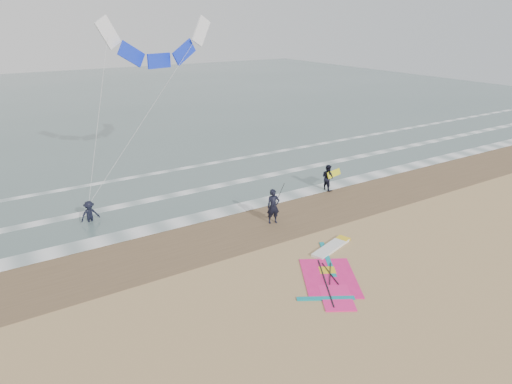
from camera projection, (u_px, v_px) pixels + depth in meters
ground at (347, 270)px, 19.32m from camera, size 120.00×120.00×0.00m
sea_water at (83, 102)px, 57.22m from camera, size 120.00×80.00×0.02m
wet_sand_band at (268, 220)px, 24.05m from camera, size 120.00×5.00×0.01m
foam_waterline at (228, 194)px, 27.55m from camera, size 120.00×9.15×0.02m
windsurf_rig at (331, 269)px, 19.33m from camera, size 5.20×4.92×0.12m
person_standing at (273, 206)px, 23.41m from camera, size 0.77×0.62×1.85m
person_walking at (328, 177)px, 27.95m from camera, size 0.71×0.86×1.64m
person_wading at (89, 209)px, 23.53m from camera, size 1.07×0.73×1.53m
held_pole at (278, 197)px, 23.41m from camera, size 0.17×0.86×1.82m
carried_kiteboard at (334, 173)px, 28.00m from camera, size 1.30×0.51×0.39m
surf_kite at (158, 47)px, 25.82m from camera, size 8.96×3.26×9.17m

